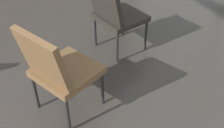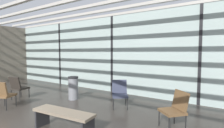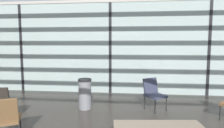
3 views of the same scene
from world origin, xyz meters
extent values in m
cube|color=#28231E|center=(-2.23, 2.24, 0.40)|extent=(0.58, 0.58, 0.06)
cube|color=#28231E|center=(-2.18, 2.03, 0.65)|extent=(0.50, 0.25, 0.44)
cylinder|color=black|center=(-2.08, 2.49, 0.18)|extent=(0.03, 0.03, 0.37)
cylinder|color=black|center=(-2.49, 2.40, 0.18)|extent=(0.03, 0.03, 0.37)
cylinder|color=black|center=(-1.98, 2.08, 0.18)|extent=(0.03, 0.03, 0.37)
cylinder|color=black|center=(-2.39, 1.99, 0.18)|extent=(0.03, 0.03, 0.37)
cube|color=brown|center=(-1.55, 1.41, 0.40)|extent=(0.64, 0.64, 0.06)
cube|color=brown|center=(-1.46, 1.21, 0.65)|extent=(0.49, 0.33, 0.44)
cylinder|color=black|center=(-1.45, 1.68, 0.18)|extent=(0.03, 0.03, 0.37)
cylinder|color=black|center=(-1.83, 1.51, 0.18)|extent=(0.03, 0.03, 0.37)
cylinder|color=black|center=(-1.27, 1.31, 0.18)|extent=(0.03, 0.03, 0.37)
cylinder|color=black|center=(-1.65, 1.13, 0.18)|extent=(0.03, 0.03, 0.37)
camera|label=1|loc=(0.27, 0.99, 1.88)|focal=44.72mm
camera|label=2|loc=(4.21, -1.12, 1.77)|focal=27.33mm
camera|label=3|loc=(0.82, -1.82, 1.83)|focal=30.35mm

